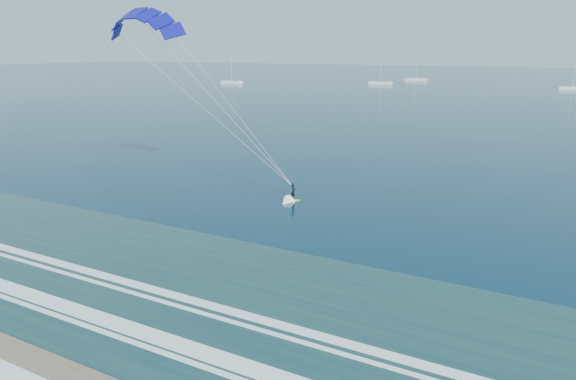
% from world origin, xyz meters
% --- Properties ---
extents(kitesurfer_rig, '(17.73, 9.51, 18.78)m').
position_xyz_m(kitesurfer_rig, '(-9.08, 26.83, 9.45)').
color(kitesurfer_rig, '#A8E71B').
rests_on(kitesurfer_rig, ground).
extents(sailboat_0, '(9.67, 2.40, 13.02)m').
position_xyz_m(sailboat_0, '(-105.82, 171.21, 0.69)').
color(sailboat_0, silver).
rests_on(sailboat_0, ground).
extents(sailboat_1, '(9.48, 2.40, 12.91)m').
position_xyz_m(sailboat_1, '(-48.92, 195.63, 0.69)').
color(sailboat_1, silver).
rests_on(sailboat_1, ground).
extents(sailboat_2, '(9.79, 2.40, 13.05)m').
position_xyz_m(sailboat_2, '(-42.77, 228.59, 0.69)').
color(sailboat_2, silver).
rests_on(sailboat_2, ground).
extents(sailboat_3, '(8.51, 2.40, 11.83)m').
position_xyz_m(sailboat_3, '(20.81, 200.91, 0.68)').
color(sailboat_3, silver).
rests_on(sailboat_3, ground).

